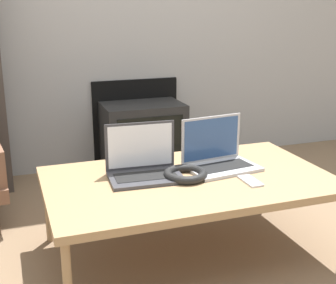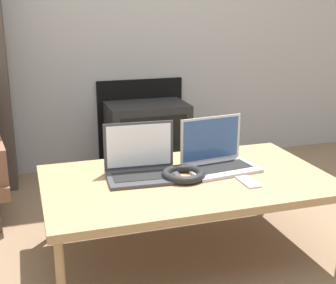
{
  "view_description": "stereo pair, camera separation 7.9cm",
  "coord_description": "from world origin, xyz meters",
  "px_view_note": "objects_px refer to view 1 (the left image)",
  "views": [
    {
      "loc": [
        -0.79,
        -1.67,
        1.19
      ],
      "look_at": [
        0.0,
        0.56,
        0.49
      ],
      "focal_mm": 50.0,
      "sensor_mm": 36.0,
      "label": 1
    },
    {
      "loc": [
        -0.72,
        -1.7,
        1.19
      ],
      "look_at": [
        0.0,
        0.56,
        0.49
      ],
      "focal_mm": 50.0,
      "sensor_mm": 36.0,
      "label": 2
    }
  ],
  "objects_px": {
    "headphones": "(185,174)",
    "laptop_left": "(144,165)",
    "laptop_right": "(218,156)",
    "phone": "(250,181)",
    "tv": "(143,138)"
  },
  "relations": [
    {
      "from": "laptop_left",
      "to": "headphones",
      "type": "distance_m",
      "value": 0.2
    },
    {
      "from": "laptop_left",
      "to": "tv",
      "type": "height_order",
      "value": "laptop_left"
    },
    {
      "from": "laptop_right",
      "to": "tv",
      "type": "bearing_deg",
      "value": 85.94
    },
    {
      "from": "laptop_right",
      "to": "headphones",
      "type": "height_order",
      "value": "laptop_right"
    },
    {
      "from": "headphones",
      "to": "laptop_left",
      "type": "bearing_deg",
      "value": 151.96
    },
    {
      "from": "laptop_right",
      "to": "laptop_left",
      "type": "bearing_deg",
      "value": 172.84
    },
    {
      "from": "phone",
      "to": "tv",
      "type": "xyz_separation_m",
      "value": [
        -0.11,
        1.36,
        -0.15
      ]
    },
    {
      "from": "laptop_left",
      "to": "headphones",
      "type": "xyz_separation_m",
      "value": [
        0.18,
        -0.09,
        -0.04
      ]
    },
    {
      "from": "laptop_right",
      "to": "phone",
      "type": "xyz_separation_m",
      "value": [
        0.05,
        -0.24,
        -0.05
      ]
    },
    {
      "from": "phone",
      "to": "tv",
      "type": "height_order",
      "value": "tv"
    },
    {
      "from": "headphones",
      "to": "tv",
      "type": "distance_m",
      "value": 1.24
    },
    {
      "from": "laptop_right",
      "to": "headphones",
      "type": "xyz_separation_m",
      "value": [
        -0.21,
        -0.09,
        -0.04
      ]
    },
    {
      "from": "headphones",
      "to": "laptop_right",
      "type": "bearing_deg",
      "value": 23.86
    },
    {
      "from": "laptop_left",
      "to": "laptop_right",
      "type": "height_order",
      "value": "same"
    },
    {
      "from": "headphones",
      "to": "tv",
      "type": "relative_size",
      "value": 0.36
    }
  ]
}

